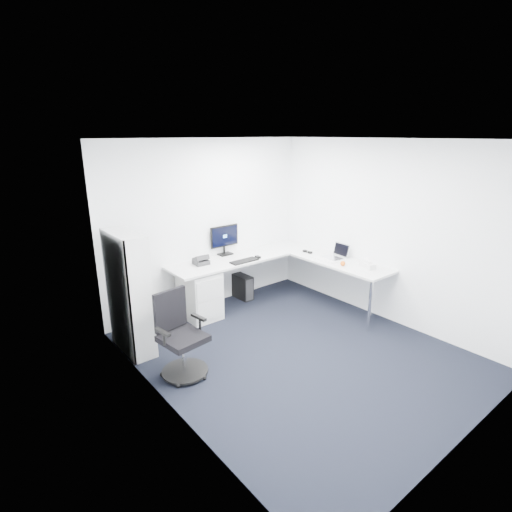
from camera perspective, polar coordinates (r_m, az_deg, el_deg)
ground at (r=5.44m, az=5.91°, el=-13.53°), size 4.20×4.20×0.00m
ceiling at (r=4.68m, az=6.95°, el=16.23°), size 4.20×4.20×0.00m
wall_back at (r=6.48m, az=-6.90°, el=4.42°), size 3.60×0.02×2.70m
wall_front at (r=3.82m, az=29.48°, el=-6.97°), size 3.60×0.02×2.70m
wall_left at (r=3.89m, az=-12.76°, el=-4.66°), size 0.02×4.20×2.70m
wall_right at (r=6.26m, az=18.11°, el=3.22°), size 0.02×4.20×2.70m
l_desk at (r=6.52m, az=0.80°, el=-4.03°), size 2.80×1.57×0.82m
drawer_pedestal at (r=6.26m, az=-8.08°, el=-5.39°), size 0.50×0.62×0.76m
bookshelf at (r=5.40m, az=-17.67°, el=-5.04°), size 0.31×0.80×1.60m
task_chair at (r=4.80m, az=-10.39°, el=-11.18°), size 0.65×0.65×1.02m
black_pc_tower at (r=6.98m, az=-2.01°, el=-4.36°), size 0.20×0.43×0.42m
beige_pc_tower at (r=6.22m, az=-13.99°, el=-7.76°), size 0.24×0.44×0.40m
power_strip at (r=7.41m, az=-0.42°, el=-4.63°), size 0.32×0.09×0.04m
monitor at (r=6.64m, az=-4.49°, el=2.31°), size 0.54×0.18×0.51m
black_keyboard at (r=6.32m, az=-1.68°, el=-0.71°), size 0.47×0.17×0.02m
mouse at (r=6.50m, az=0.26°, el=-0.15°), size 0.07×0.11×0.03m
desk_phone at (r=6.23m, az=-7.88°, el=-0.51°), size 0.23×0.23×0.15m
laptop at (r=6.56m, az=10.90°, el=0.61°), size 0.35×0.34×0.23m
white_keyboard at (r=6.49m, az=9.67°, el=-0.50°), size 0.15×0.46×0.02m
headphones at (r=6.85m, az=7.37°, el=0.69°), size 0.12×0.19×0.05m
orange_fruit at (r=6.25m, az=12.29°, el=-1.04°), size 0.08×0.08×0.08m
tissue_box at (r=6.24m, az=15.62°, el=-1.29°), size 0.18×0.27×0.09m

